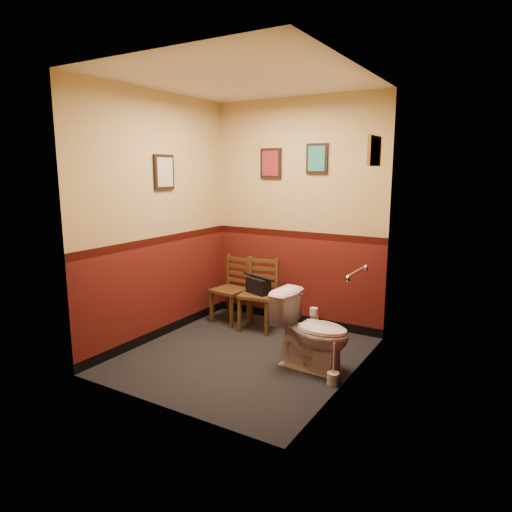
{
  "coord_description": "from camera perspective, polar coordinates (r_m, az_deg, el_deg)",
  "views": [
    {
      "loc": [
        2.38,
        -3.71,
        1.89
      ],
      "look_at": [
        0.0,
        0.25,
        1.0
      ],
      "focal_mm": 32.0,
      "sensor_mm": 36.0,
      "label": 1
    }
  ],
  "objects": [
    {
      "name": "chair_left",
      "position": [
        5.7,
        -3.03,
        -4.19
      ],
      "size": [
        0.42,
        0.42,
        0.81
      ],
      "rotation": [
        0.0,
        0.0,
        -0.12
      ],
      "color": "#533818",
      "rests_on": "floor"
    },
    {
      "name": "toilet_brush",
      "position": [
        4.24,
        9.62,
        -14.76
      ],
      "size": [
        0.11,
        0.11,
        0.39
      ],
      "color": "silver",
      "rests_on": "floor"
    },
    {
      "name": "ceiling",
      "position": [
        4.48,
        -1.77,
        21.3
      ],
      "size": [
        2.2,
        2.4,
        0.0
      ],
      "primitive_type": "cube",
      "rotation": [
        3.14,
        0.0,
        0.0
      ],
      "color": "silver",
      "rests_on": "ground"
    },
    {
      "name": "wall_left",
      "position": [
        5.12,
        -12.13,
        4.6
      ],
      "size": [
        0.0,
        2.4,
        2.7
      ],
      "primitive_type": "cube",
      "rotation": [
        1.57,
        0.0,
        1.57
      ],
      "color": "#501510",
      "rests_on": "ground"
    },
    {
      "name": "tp_stack",
      "position": [
        5.53,
        7.29,
        -7.95
      ],
      "size": [
        0.2,
        0.12,
        0.27
      ],
      "color": "silver",
      "rests_on": "floor"
    },
    {
      "name": "floor",
      "position": [
        4.8,
        -1.57,
        -12.31
      ],
      "size": [
        2.2,
        2.4,
        0.0
      ],
      "primitive_type": "cube",
      "color": "black",
      "rests_on": "ground"
    },
    {
      "name": "chair_right",
      "position": [
        5.43,
        0.45,
        -4.78
      ],
      "size": [
        0.45,
        0.45,
        0.85
      ],
      "rotation": [
        0.0,
        0.0,
        0.16
      ],
      "color": "#533818",
      "rests_on": "floor"
    },
    {
      "name": "toilet",
      "position": [
        4.41,
        7.0,
        -9.38
      ],
      "size": [
        0.77,
        0.45,
        0.73
      ],
      "primitive_type": "imported",
      "rotation": [
        0.0,
        0.0,
        1.53
      ],
      "color": "white",
      "rests_on": "floor"
    },
    {
      "name": "framed_print_back_b",
      "position": [
        5.34,
        7.63,
        11.98
      ],
      "size": [
        0.26,
        0.04,
        0.34
      ],
      "color": "black",
      "rests_on": "wall_back"
    },
    {
      "name": "grab_bar",
      "position": [
        4.28,
        12.38,
        -2.05
      ],
      "size": [
        0.05,
        0.56,
        0.06
      ],
      "color": "silver",
      "rests_on": "wall_right"
    },
    {
      "name": "wall_front",
      "position": [
        3.5,
        -12.31,
        1.8
      ],
      "size": [
        2.2,
        0.0,
        2.7
      ],
      "primitive_type": "cube",
      "rotation": [
        -1.57,
        0.0,
        0.0
      ],
      "color": "#501510",
      "rests_on": "ground"
    },
    {
      "name": "framed_print_right",
      "position": [
        4.51,
        14.56,
        12.6
      ],
      "size": [
        0.04,
        0.34,
        0.28
      ],
      "color": "olive",
      "rests_on": "wall_right"
    },
    {
      "name": "wall_right",
      "position": [
        3.96,
        11.87,
        2.85
      ],
      "size": [
        0.0,
        2.4,
        2.7
      ],
      "primitive_type": "cube",
      "rotation": [
        1.57,
        0.0,
        -1.57
      ],
      "color": "#501510",
      "rests_on": "ground"
    },
    {
      "name": "wall_back",
      "position": [
        5.49,
        5.14,
        5.2
      ],
      "size": [
        2.2,
        0.0,
        2.7
      ],
      "primitive_type": "cube",
      "rotation": [
        1.57,
        0.0,
        0.0
      ],
      "color": "#501510",
      "rests_on": "ground"
    },
    {
      "name": "framed_print_left",
      "position": [
        5.15,
        -11.41,
        10.24
      ],
      "size": [
        0.04,
        0.3,
        0.38
      ],
      "color": "black",
      "rests_on": "wall_left"
    },
    {
      "name": "handbag",
      "position": [
        5.36,
        0.3,
        -3.73
      ],
      "size": [
        0.33,
        0.23,
        0.22
      ],
      "rotation": [
        0.0,
        0.0,
        -0.32
      ],
      "color": "black",
      "rests_on": "chair_right"
    },
    {
      "name": "framed_print_back_a",
      "position": [
        5.6,
        1.86,
        11.5
      ],
      "size": [
        0.28,
        0.04,
        0.36
      ],
      "color": "black",
      "rests_on": "wall_back"
    }
  ]
}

